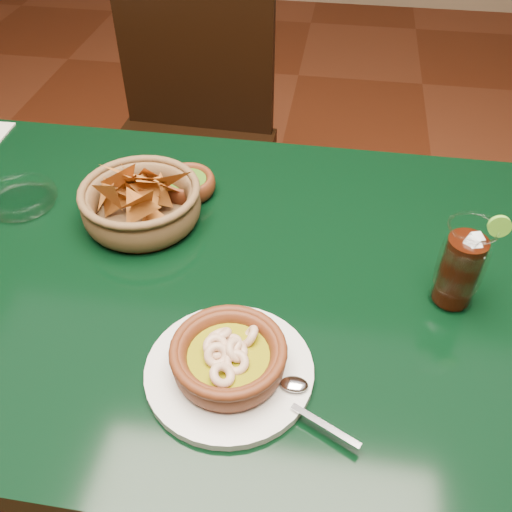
# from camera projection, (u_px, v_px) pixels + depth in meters

# --- Properties ---
(ground) EXTENTS (7.00, 7.00, 0.00)m
(ground) POSITION_uv_depth(u_px,v_px,m) (202.00, 481.00, 1.43)
(ground) COLOR #471C0C
(ground) RESTS_ON ground
(dining_table) EXTENTS (1.20, 0.80, 0.75)m
(dining_table) POSITION_uv_depth(u_px,v_px,m) (178.00, 307.00, 0.99)
(dining_table) COLOR black
(dining_table) RESTS_ON ground
(dining_chair) EXTENTS (0.47, 0.47, 1.00)m
(dining_chair) POSITION_uv_depth(u_px,v_px,m) (188.00, 138.00, 1.60)
(dining_chair) COLOR black
(dining_chair) RESTS_ON ground
(shrimp_plate) EXTENTS (0.29, 0.23, 0.07)m
(shrimp_plate) POSITION_uv_depth(u_px,v_px,m) (229.00, 361.00, 0.75)
(shrimp_plate) COLOR silver
(shrimp_plate) RESTS_ON dining_table
(chip_basket) EXTENTS (0.24, 0.24, 0.16)m
(chip_basket) POSITION_uv_depth(u_px,v_px,m) (141.00, 202.00, 0.98)
(chip_basket) COLOR brown
(chip_basket) RESTS_ON dining_table
(guacamole_ramekin) EXTENTS (0.12, 0.12, 0.04)m
(guacamole_ramekin) POSITION_uv_depth(u_px,v_px,m) (187.00, 184.00, 1.06)
(guacamole_ramekin) COLOR #4D210F
(guacamole_ramekin) RESTS_ON dining_table
(cola_drink) EXTENTS (0.14, 0.14, 0.16)m
(cola_drink) POSITION_uv_depth(u_px,v_px,m) (461.00, 266.00, 0.82)
(cola_drink) COLOR white
(cola_drink) RESTS_ON dining_table
(glass_ashtray) EXTENTS (0.14, 0.14, 0.03)m
(glass_ashtray) POSITION_uv_depth(u_px,v_px,m) (21.00, 198.00, 1.03)
(glass_ashtray) COLOR white
(glass_ashtray) RESTS_ON dining_table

